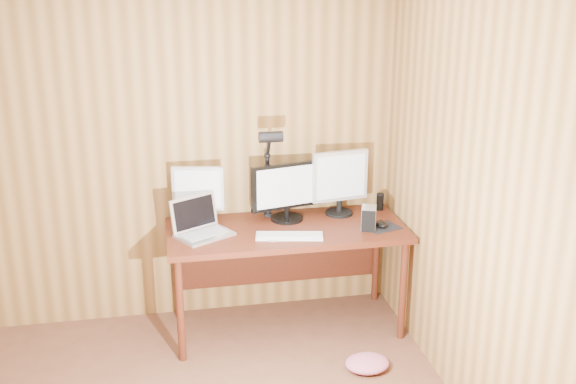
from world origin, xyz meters
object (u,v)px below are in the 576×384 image
object	(u,v)px
keyboard	(289,236)
phone	(272,238)
monitor_center	(287,191)
laptop	(200,225)
monitor_left	(198,193)
mouse	(382,224)
speaker	(380,202)
hard_drive	(369,218)
monitor_right	(340,181)
desk_lamp	(269,161)
desk	(285,240)

from	to	relation	value
keyboard	phone	size ratio (longest dim) A/B	4.23
monitor_center	laptop	bearing A→B (deg)	-178.40
monitor_left	phone	xyz separation A→B (m)	(0.44, -0.39, -0.21)
mouse	speaker	xyz separation A→B (m)	(0.10, 0.34, 0.04)
monitor_left	hard_drive	size ratio (longest dim) A/B	2.45
monitor_left	monitor_right	bearing A→B (deg)	9.54
monitor_left	phone	size ratio (longest dim) A/B	3.73
monitor_center	phone	size ratio (longest dim) A/B	4.80
keyboard	monitor_right	bearing A→B (deg)	51.25
laptop	mouse	size ratio (longest dim) A/B	3.74
monitor_right	phone	world-z (taller)	monitor_right
laptop	phone	size ratio (longest dim) A/B	4.00
monitor_right	speaker	xyz separation A→B (m)	(0.31, 0.03, -0.19)
laptop	monitor_left	bearing A→B (deg)	57.89
monitor_left	monitor_right	distance (m)	0.99
laptop	keyboard	xyz separation A→B (m)	(0.56, -0.17, -0.05)
laptop	desk_lamp	size ratio (longest dim) A/B	0.62
desk	monitor_center	world-z (taller)	monitor_center
hard_drive	desk_lamp	xyz separation A→B (m)	(-0.62, 0.29, 0.35)
monitor_right	speaker	bearing A→B (deg)	-3.05
monitor_center	mouse	size ratio (longest dim) A/B	4.48
hard_drive	phone	xyz separation A→B (m)	(-0.66, -0.06, -0.07)
mouse	hard_drive	xyz separation A→B (m)	(-0.10, -0.01, 0.05)
laptop	mouse	distance (m)	1.22
speaker	desk_lamp	xyz separation A→B (m)	(-0.82, -0.06, 0.36)
monitor_right	phone	distance (m)	0.70
keyboard	hard_drive	xyz separation A→B (m)	(0.55, 0.05, 0.07)
hard_drive	laptop	bearing A→B (deg)	-166.44
desk	desk_lamp	xyz separation A→B (m)	(-0.09, 0.10, 0.55)
monitor_left	desk_lamp	bearing A→B (deg)	5.67
monitor_right	laptop	size ratio (longest dim) A/B	1.08
monitor_left	laptop	xyz separation A→B (m)	(-0.01, -0.22, -0.15)
hard_drive	desk_lamp	distance (m)	0.77
monitor_right	desk_lamp	bearing A→B (deg)	173.25
desk	desk_lamp	world-z (taller)	desk_lamp
monitor_center	keyboard	size ratio (longest dim) A/B	1.14
monitor_center	laptop	world-z (taller)	monitor_center
desk	monitor_center	size ratio (longest dim) A/B	3.13
mouse	keyboard	bearing A→B (deg)	156.08
monitor_right	desk_lamp	distance (m)	0.53
monitor_right	desk_lamp	size ratio (longest dim) A/B	0.67
keyboard	desk_lamp	size ratio (longest dim) A/B	0.66
desk_lamp	mouse	bearing A→B (deg)	-2.97
speaker	phone	bearing A→B (deg)	-154.70
monitor_left	desk_lamp	size ratio (longest dim) A/B	0.58
phone	speaker	world-z (taller)	speaker
mouse	desk_lamp	distance (m)	0.87
monitor_center	monitor_left	xyz separation A→B (m)	(-0.60, 0.06, 0.00)
keyboard	speaker	size ratio (longest dim) A/B	3.68
monitor_center	monitor_right	bearing A→B (deg)	-7.44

